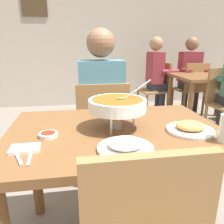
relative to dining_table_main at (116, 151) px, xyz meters
The scene contains 16 objects.
cafe_rear_partition 3.55m from the dining_table_main, 90.00° to the left, with size 10.00×0.10×3.00m, color #BCB2A3.
dining_table_main is the anchor object (origin of this frame).
chair_diner_main 0.70m from the dining_table_main, 90.00° to the left, with size 0.44×0.44×0.90m.
diner_main 0.73m from the dining_table_main, 90.00° to the left, with size 0.40×0.45×1.31m.
curry_bowl 0.25m from the dining_table_main, 62.58° to the left, with size 0.33×0.30×0.26m.
rice_plate 0.29m from the dining_table_main, 91.72° to the right, with size 0.24×0.24×0.06m.
appetizer_plate 0.41m from the dining_table_main, 14.49° to the right, with size 0.24×0.24×0.06m.
sauce_dish 0.37m from the dining_table_main, behind, with size 0.09×0.09×0.02m.
napkin_folded 0.48m from the dining_table_main, 157.14° to the right, with size 0.12×0.08×0.02m, color white.
fork_utensil 0.52m from the dining_table_main, 152.77° to the right, with size 0.01×0.17×0.01m, color silver.
spoon_utensil 0.48m from the dining_table_main, 149.91° to the right, with size 0.01×0.17×0.01m, color silver.
dining_table_far 2.58m from the dining_table_main, 47.77° to the left, with size 1.00×0.80×0.76m.
chair_bg_left 2.75m from the dining_table_main, 64.67° to the left, with size 0.49×0.49×0.90m.
chair_bg_middle 2.95m from the dining_table_main, 53.83° to the left, with size 0.48×0.48×0.90m.
patron_bg_left 2.73m from the dining_table_main, 65.31° to the left, with size 0.45×0.40×1.31m.
patron_bg_middle 3.06m from the dining_table_main, 54.99° to the left, with size 0.40×0.45×1.31m.
Camera 1 is at (-0.20, -1.08, 1.19)m, focal length 35.56 mm.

